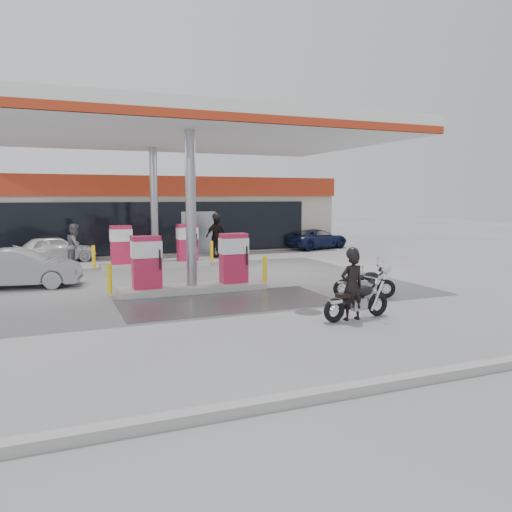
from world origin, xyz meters
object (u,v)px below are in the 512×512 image
(pump_island_near, at_px, (192,269))
(pump_island_far, at_px, (155,250))
(parked_car_right, at_px, (316,239))
(biker_walking, at_px, (216,236))
(parked_car_left, at_px, (42,244))
(attendant, at_px, (75,246))
(parked_motorcycle, at_px, (365,284))
(hatchback_silver, at_px, (19,268))
(main_motorcycle, at_px, (358,301))
(sedan_white, at_px, (55,249))
(biker_main, at_px, (352,286))

(pump_island_near, bearing_deg, pump_island_far, 90.00)
(parked_car_right, xyz_separation_m, biker_walking, (-6.58, -1.80, 0.47))
(parked_car_left, bearing_deg, attendant, -157.65)
(parked_motorcycle, xyz_separation_m, parked_car_left, (-8.92, 15.01, 0.17))
(parked_motorcycle, height_order, hatchback_silver, hatchback_silver)
(pump_island_near, distance_m, biker_walking, 8.89)
(parked_car_right, bearing_deg, attendant, 85.27)
(main_motorcycle, height_order, sedan_white, sedan_white)
(attendant, xyz_separation_m, biker_walking, (6.57, 1.20, 0.10))
(pump_island_far, height_order, attendant, attendant)
(biker_main, relative_size, parked_car_right, 0.41)
(hatchback_silver, bearing_deg, biker_walking, -48.01)
(pump_island_far, relative_size, biker_main, 3.09)
(biker_main, xyz_separation_m, attendant, (-5.74, 12.10, 0.09))
(parked_motorcycle, distance_m, parked_car_left, 17.47)
(biker_main, relative_size, sedan_white, 0.47)
(attendant, bearing_deg, parked_car_left, 32.14)
(main_motorcycle, relative_size, attendant, 1.05)
(pump_island_far, relative_size, main_motorcycle, 2.66)
(pump_island_near, relative_size, parked_car_right, 1.28)
(hatchback_silver, height_order, parked_car_right, hatchback_silver)
(pump_island_near, xyz_separation_m, pump_island_far, (0.00, 6.00, 0.00))
(parked_motorcycle, bearing_deg, hatchback_silver, 172.26)
(main_motorcycle, distance_m, biker_walking, 13.30)
(biker_main, bearing_deg, biker_walking, -95.70)
(biker_main, height_order, hatchback_silver, biker_main)
(attendant, xyz_separation_m, parked_car_left, (-1.36, 5.00, -0.33))
(parked_motorcycle, height_order, parked_car_right, parked_car_right)
(attendant, relative_size, biker_walking, 0.90)
(pump_island_near, distance_m, attendant, 7.68)
(hatchback_silver, xyz_separation_m, parked_car_right, (15.08, 7.30, -0.08))
(parked_motorcycle, bearing_deg, main_motorcycle, -105.19)
(attendant, bearing_deg, pump_island_far, -90.67)
(sedan_white, distance_m, hatchback_silver, 6.60)
(parked_car_right, bearing_deg, main_motorcycle, 136.81)
(parked_car_left, distance_m, parked_car_right, 14.65)
(main_motorcycle, distance_m, parked_motorcycle, 2.63)
(sedan_white, bearing_deg, parked_motorcycle, -156.37)
(biker_main, bearing_deg, pump_island_far, -78.99)
(main_motorcycle, xyz_separation_m, biker_main, (-0.19, -0.03, 0.39))
(sedan_white, bearing_deg, main_motorcycle, -165.54)
(hatchback_silver, xyz_separation_m, biker_walking, (8.50, 5.50, 0.39))
(biker_main, bearing_deg, attendant, -66.72)
(hatchback_silver, bearing_deg, parked_car_left, 5.61)
(main_motorcycle, height_order, biker_main, biker_main)
(pump_island_near, distance_m, parked_motorcycle, 5.35)
(attendant, distance_m, biker_walking, 6.68)
(pump_island_near, xyz_separation_m, parked_motorcycle, (4.41, -3.01, -0.29))
(biker_walking, bearing_deg, parked_motorcycle, -104.61)
(parked_car_right, bearing_deg, parked_motorcycle, 139.19)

